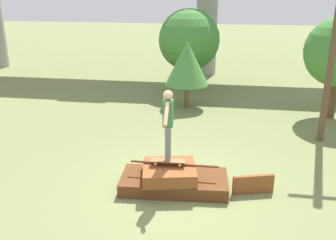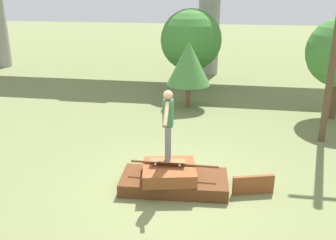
{
  "view_description": "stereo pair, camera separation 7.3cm",
  "coord_description": "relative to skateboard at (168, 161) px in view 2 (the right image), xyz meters",
  "views": [
    {
      "loc": [
        1.03,
        -7.72,
        4.53
      ],
      "look_at": [
        -0.14,
        -0.06,
        1.73
      ],
      "focal_mm": 40.0,
      "sensor_mm": 36.0,
      "label": 1
    },
    {
      "loc": [
        1.1,
        -7.71,
        4.53
      ],
      "look_at": [
        -0.14,
        -0.06,
        1.73
      ],
      "focal_mm": 40.0,
      "sensor_mm": 36.0,
      "label": 2
    }
  ],
  "objects": [
    {
      "name": "scrap_pile",
      "position": [
        0.11,
        0.04,
        -0.49
      ],
      "size": [
        2.56,
        1.38,
        0.66
      ],
      "color": "#5B3319",
      "rests_on": "ground_plane"
    },
    {
      "name": "skateboard",
      "position": [
        0.0,
        0.0,
        0.0
      ],
      "size": [
        0.81,
        0.26,
        0.09
      ],
      "color": "brown",
      "rests_on": "scrap_pile"
    },
    {
      "name": "tree_behind_left",
      "position": [
        -0.24,
        6.37,
        1.0
      ],
      "size": [
        1.68,
        1.68,
        2.57
      ],
      "color": "brown",
      "rests_on": "ground_plane"
    },
    {
      "name": "tree_behind_right",
      "position": [
        -0.43,
        9.0,
        1.51
      ],
      "size": [
        2.7,
        2.7,
        3.61
      ],
      "color": "brown",
      "rests_on": "ground_plane"
    },
    {
      "name": "ground_plane",
      "position": [
        0.14,
        0.06,
        -0.74
      ],
      "size": [
        80.0,
        80.0,
        0.0
      ],
      "primitive_type": "plane",
      "color": "olive"
    },
    {
      "name": "scrap_plank_loose",
      "position": [
        1.96,
        0.11,
        -0.51
      ],
      "size": [
        0.95,
        0.35,
        0.45
      ],
      "color": "brown",
      "rests_on": "ground_plane"
    },
    {
      "name": "skater",
      "position": [
        0.0,
        -0.0,
        0.98
      ],
      "size": [
        0.23,
        1.21,
        1.66
      ],
      "color": "slate",
      "rests_on": "skateboard"
    }
  ]
}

